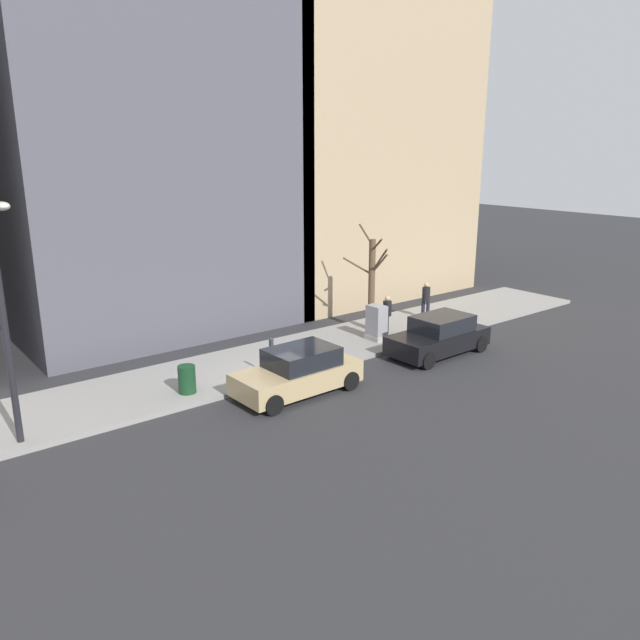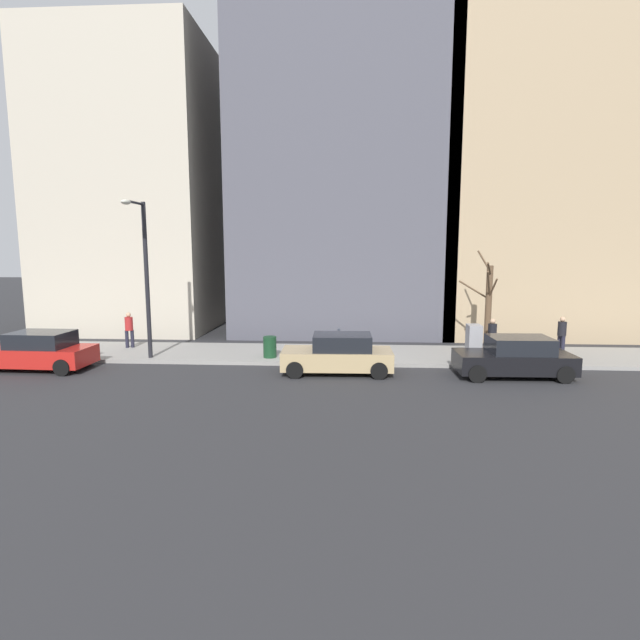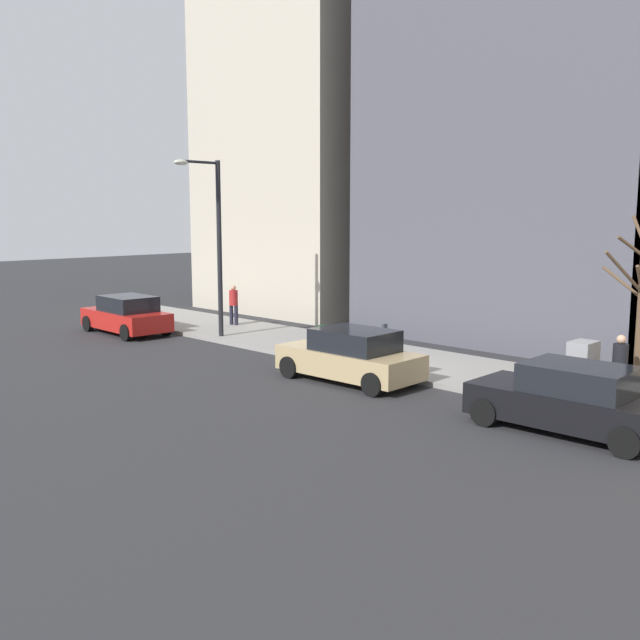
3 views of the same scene
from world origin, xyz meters
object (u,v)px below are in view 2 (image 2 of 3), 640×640
Objects in this scene: parked_car_tan at (338,354)px; office_tower_left at (532,170)px; trash_bin at (270,347)px; pedestrian_far_corner at (129,328)px; utility_box at (474,342)px; pedestrian_near_meter at (562,333)px; parking_meter at (339,341)px; pedestrian_midblock at (492,335)px; bare_tree at (488,306)px; office_tower_right at (138,190)px; parked_car_black at (515,358)px; office_block_center at (342,138)px; parked_car_red at (38,351)px; streetlamp at (144,267)px.

office_tower_left is at bearing -42.93° from parked_car_tan.
pedestrian_far_corner is (1.72, 6.91, 0.49)m from trash_bin.
pedestrian_near_meter reaches higher than utility_box.
pedestrian_midblock reaches higher than parking_meter.
office_tower_right is at bearing 68.21° from bare_tree.
office_tower_left reaches higher than parked_car_black.
parked_car_tan is 2.97× the size of utility_box.
office_tower_left is at bearing -159.40° from pedestrian_midblock.
trash_bin is 0.05× the size of office_tower_left.
parked_car_tan is at bearing -179.43° from office_block_center.
bare_tree reaches higher than pedestrian_near_meter.
parked_car_red is at bearing -177.85° from office_tower_right.
parking_meter is at bearing -80.45° from parked_car_red.
trash_bin is at bearing 99.95° from bare_tree.
trash_bin is at bearing -101.56° from pedestrian_near_meter.
pedestrian_midblock is at bearing -69.49° from parked_car_tan.
pedestrian_far_corner is (0.05, 16.42, -1.16)m from bare_tree.
utility_box is 0.22× the size of streetlamp.
pedestrian_far_corner is at bearing 89.83° from bare_tree.
streetlamp is at bearing 98.90° from bare_tree.
parked_car_black is 16.11m from office_tower_left.
utility_box is at bearing -150.11° from office_block_center.
parked_car_tan is at bearing -88.75° from pedestrian_near_meter.
bare_tree is 2.74× the size of pedestrian_near_meter.
utility_box is 0.09× the size of office_tower_right.
office_tower_left is at bearing -21.09° from parked_car_black.
pedestrian_far_corner is at bearing -25.71° from parked_car_red.
pedestrian_near_meter reaches higher than parking_meter.
pedestrian_near_meter is (3.53, -21.57, 0.35)m from parked_car_red.
parking_meter is 0.07× the size of office_tower_left.
parked_car_black is at bearing -59.33° from pedestrian_near_meter.
streetlamp is 11.48m from office_tower_right.
pedestrian_near_meter is at bearing 149.43° from pedestrian_midblock.
bare_tree is (3.78, -18.40, 1.51)m from parked_car_red.
parked_car_black is 2.79m from pedestrian_midblock.
bare_tree is (3.63, -6.54, 1.51)m from parked_car_tan.
parked_car_tan is at bearing 112.60° from utility_box.
pedestrian_near_meter is 1.00× the size of pedestrian_midblock.
parked_car_black is at bearing 160.15° from office_tower_left.
parking_meter is (1.51, 0.02, 0.24)m from parked_car_tan.
pedestrian_far_corner is at bearing 131.94° from office_block_center.
bare_tree is at bearing -16.67° from pedestrian_far_corner.
utility_box reaches higher than parked_car_red.
streetlamp is at bearing -66.98° from parked_car_red.
trash_bin is 0.05× the size of office_tower_right.
streetlamp reaches higher than trash_bin.
streetlamp is (-0.17, 8.04, 3.04)m from parking_meter.
office_tower_right reaches higher than pedestrian_far_corner.
office_block_center reaches higher than utility_box.
bare_tree is 1.55m from pedestrian_midblock.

